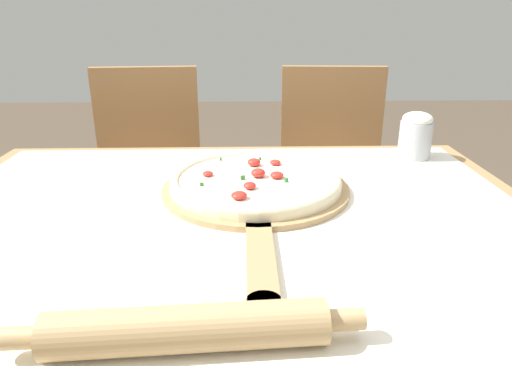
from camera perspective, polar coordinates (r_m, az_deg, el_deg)
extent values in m
cube|color=#A87F51|center=(0.89, -3.34, -5.01)|extent=(1.26, 0.94, 0.03)
cylinder|color=#A87F51|center=(1.55, -24.60, -10.19)|extent=(0.06, 0.06, 0.70)
cylinder|color=#A87F51|center=(1.53, 19.77, -9.91)|extent=(0.06, 0.06, 0.70)
cube|color=white|center=(0.88, -3.36, -3.99)|extent=(1.18, 0.86, 0.00)
cylinder|color=tan|center=(0.98, -0.05, -0.68)|extent=(0.40, 0.40, 0.01)
cube|color=tan|center=(0.72, 0.59, -9.37)|extent=(0.04, 0.24, 0.01)
cylinder|color=tan|center=(0.62, 1.01, -14.97)|extent=(0.05, 0.05, 0.01)
cylinder|color=beige|center=(0.98, -0.05, 0.08)|extent=(0.37, 0.37, 0.02)
torus|color=beige|center=(0.98, -0.05, 0.52)|extent=(0.37, 0.37, 0.02)
cylinder|color=white|center=(0.98, -0.05, 0.60)|extent=(0.33, 0.33, 0.00)
ellipsoid|color=red|center=(1.05, -0.26, 2.63)|extent=(0.03, 0.03, 0.02)
ellipsoid|color=red|center=(0.98, 0.27, 1.28)|extent=(0.03, 0.03, 0.02)
ellipsoid|color=red|center=(0.91, -0.79, -0.32)|extent=(0.03, 0.03, 0.01)
ellipsoid|color=red|center=(0.86, -2.13, -1.59)|extent=(0.03, 0.03, 0.01)
ellipsoid|color=red|center=(0.99, -6.04, 1.17)|extent=(0.02, 0.02, 0.01)
ellipsoid|color=red|center=(1.06, 2.43, 2.59)|extent=(0.03, 0.03, 0.01)
ellipsoid|color=red|center=(0.97, 2.62, 1.01)|extent=(0.03, 0.03, 0.01)
cube|color=#387533|center=(1.09, 0.51, 3.08)|extent=(0.01, 0.01, 0.01)
cube|color=#387533|center=(1.09, -4.41, 3.01)|extent=(0.00, 0.01, 0.01)
cube|color=#387533|center=(0.93, -6.79, -0.16)|extent=(0.01, 0.00, 0.01)
cube|color=#387533|center=(0.95, 3.81, 0.37)|extent=(0.01, 0.01, 0.01)
cube|color=#387533|center=(0.96, -1.68, 0.69)|extent=(0.01, 0.01, 0.01)
cylinder|color=tan|center=(0.55, -8.59, -17.54)|extent=(0.33, 0.07, 0.05)
cylinder|color=tan|center=(0.59, -27.39, -16.82)|extent=(0.05, 0.03, 0.03)
cylinder|color=tan|center=(0.57, 11.06, -16.41)|extent=(0.05, 0.03, 0.03)
cube|color=#A37547|center=(1.67, -13.39, -2.36)|extent=(0.43, 0.43, 0.02)
cube|color=#A37547|center=(1.77, -13.34, 6.86)|extent=(0.38, 0.07, 0.44)
cylinder|color=#A37547|center=(1.67, -18.92, -12.11)|extent=(0.04, 0.04, 0.45)
cylinder|color=#A37547|center=(1.62, -7.62, -12.01)|extent=(0.04, 0.04, 0.45)
cylinder|color=#A37547|center=(1.94, -17.00, -7.01)|extent=(0.04, 0.04, 0.45)
cylinder|color=#A37547|center=(1.90, -7.43, -6.78)|extent=(0.04, 0.04, 0.45)
cube|color=#A37547|center=(1.67, 9.64, -2.14)|extent=(0.42, 0.42, 0.02)
cube|color=#A37547|center=(1.77, 9.37, 7.11)|extent=(0.38, 0.06, 0.44)
cylinder|color=#A37547|center=(1.62, 4.09, -11.96)|extent=(0.04, 0.04, 0.45)
cylinder|color=#A37547|center=(1.66, 15.42, -11.79)|extent=(0.04, 0.04, 0.45)
cylinder|color=#A37547|center=(1.90, 3.79, -6.71)|extent=(0.04, 0.04, 0.45)
cylinder|color=#A37547|center=(1.93, 13.38, -6.70)|extent=(0.04, 0.04, 0.45)
cylinder|color=#B2B7BC|center=(1.27, 19.27, 5.13)|extent=(0.08, 0.08, 0.09)
ellipsoid|color=white|center=(1.26, 19.57, 7.53)|extent=(0.08, 0.08, 0.04)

